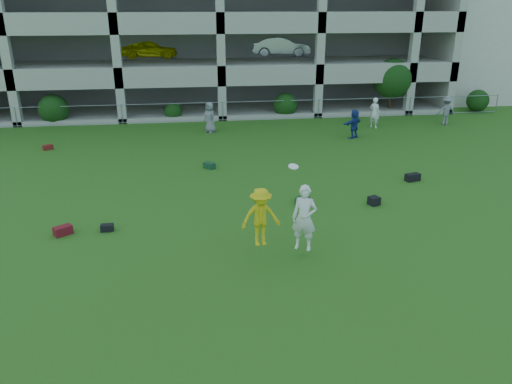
{
  "coord_description": "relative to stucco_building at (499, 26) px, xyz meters",
  "views": [
    {
      "loc": [
        -2.05,
        -11.15,
        6.87
      ],
      "look_at": [
        -0.12,
        3.0,
        1.4
      ],
      "focal_mm": 35.0,
      "sensor_mm": 36.0,
      "label": 1
    }
  ],
  "objects": [
    {
      "name": "bag_red_f",
      "position": [
        -32.05,
        -14.16,
        -4.88
      ],
      "size": [
        0.53,
        0.49,
        0.24
      ],
      "primitive_type": "cube",
      "rotation": [
        0.0,
        0.0,
        0.61
      ],
      "color": "#5B1E0F",
      "rests_on": "ground"
    },
    {
      "name": "bag_black_b",
      "position": [
        -27.82,
        -24.18,
        -4.89
      ],
      "size": [
        0.41,
        0.26,
        0.22
      ],
      "primitive_type": "cube",
      "rotation": [
        0.0,
        0.0,
        0.03
      ],
      "color": "black",
      "rests_on": "ground"
    },
    {
      "name": "frisbee_contest",
      "position": [
        -22.79,
        -26.69,
        -3.73
      ],
      "size": [
        2.23,
        0.77,
        2.6
      ],
      "color": "gold",
      "rests_on": "ground"
    },
    {
      "name": "bag_black_e",
      "position": [
        -16.11,
        -20.96,
        -4.85
      ],
      "size": [
        0.66,
        0.44,
        0.3
      ],
      "primitive_type": "cube",
      "rotation": [
        0.0,
        0.0,
        0.26
      ],
      "color": "black",
      "rests_on": "ground"
    },
    {
      "name": "shrub_row",
      "position": [
        -18.41,
        -8.3,
        -3.49
      ],
      "size": [
        34.38,
        2.52,
        3.5
      ],
      "color": "#163D11",
      "rests_on": "ground"
    },
    {
      "name": "bystander_c",
      "position": [
        -23.91,
        -11.73,
        -4.16
      ],
      "size": [
        0.94,
        0.98,
        1.68
      ],
      "primitive_type": "imported",
      "rotation": [
        0.0,
        0.0,
        -0.88
      ],
      "color": "gray",
      "rests_on": "ground"
    },
    {
      "name": "crate_d",
      "position": [
        -18.59,
        -23.22,
        -4.85
      ],
      "size": [
        0.46,
        0.46,
        0.3
      ],
      "primitive_type": "cube",
      "rotation": [
        0.0,
        0.0,
        0.38
      ],
      "color": "black",
      "rests_on": "ground"
    },
    {
      "name": "stucco_building",
      "position": [
        0.0,
        0.0,
        0.0
      ],
      "size": [
        16.0,
        14.0,
        10.0
      ],
      "primitive_type": "cube",
      "color": "beige",
      "rests_on": "ground"
    },
    {
      "name": "bystander_f",
      "position": [
        -9.99,
        -11.76,
        -4.16
      ],
      "size": [
        1.14,
        0.72,
        1.69
      ],
      "primitive_type": "imported",
      "rotation": [
        0.0,
        0.0,
        3.05
      ],
      "color": "slate",
      "rests_on": "ground"
    },
    {
      "name": "ground",
      "position": [
        -23.0,
        -28.0,
        -5.0
      ],
      "size": [
        100.0,
        100.0,
        0.0
      ],
      "primitive_type": "plane",
      "color": "#235114",
      "rests_on": "ground"
    },
    {
      "name": "bystander_d",
      "position": [
        -16.35,
        -14.01,
        -4.23
      ],
      "size": [
        1.41,
        1.22,
        1.54
      ],
      "primitive_type": "imported",
      "rotation": [
        0.0,
        0.0,
        3.78
      ],
      "color": "navy",
      "rests_on": "ground"
    },
    {
      "name": "bystander_e",
      "position": [
        -14.43,
        -11.9,
        -4.13
      ],
      "size": [
        0.73,
        0.76,
        1.75
      ],
      "primitive_type": "imported",
      "rotation": [
        0.0,
        0.0,
        2.27
      ],
      "color": "white",
      "rests_on": "ground"
    },
    {
      "name": "bag_green_c",
      "position": [
        -21.13,
        -22.78,
        -4.87
      ],
      "size": [
        0.6,
        0.6,
        0.26
      ],
      "primitive_type": "cube",
      "rotation": [
        0.0,
        0.0,
        0.82
      ],
      "color": "#153814",
      "rests_on": "ground"
    },
    {
      "name": "fence",
      "position": [
        -23.0,
        -9.0,
        -4.39
      ],
      "size": [
        36.06,
        0.06,
        1.2
      ],
      "color": "gray",
      "rests_on": "ground"
    },
    {
      "name": "bag_green_g",
      "position": [
        -24.27,
        -18.19,
        -4.88
      ],
      "size": [
        0.56,
        0.57,
        0.25
      ],
      "primitive_type": "cube",
      "rotation": [
        0.0,
        0.0,
        -0.81
      ],
      "color": "#14371F",
      "rests_on": "ground"
    },
    {
      "name": "parking_garage",
      "position": [
        -23.0,
        -0.3,
        1.01
      ],
      "size": [
        30.0,
        14.0,
        12.0
      ],
      "color": "#9E998C",
      "rests_on": "ground"
    },
    {
      "name": "bag_red_a",
      "position": [
        -29.15,
        -24.27,
        -4.86
      ],
      "size": [
        0.62,
        0.56,
        0.28
      ],
      "primitive_type": "cube",
      "rotation": [
        0.0,
        0.0,
        0.6
      ],
      "color": "#520E12",
      "rests_on": "ground"
    }
  ]
}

